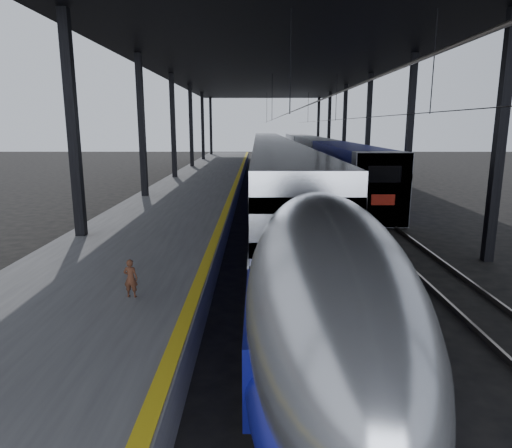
{
  "coord_description": "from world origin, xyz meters",
  "views": [
    {
      "loc": [
        0.83,
        -11.73,
        5.04
      ],
      "look_at": [
        0.8,
        2.34,
        2.0
      ],
      "focal_mm": 32.0,
      "sensor_mm": 36.0,
      "label": 1
    }
  ],
  "objects": [
    {
      "name": "second_train",
      "position": [
        7.0,
        37.64,
        1.92
      ],
      "size": [
        2.75,
        56.05,
        3.79
      ],
      "color": "navy",
      "rests_on": "ground"
    },
    {
      "name": "rails",
      "position": [
        4.5,
        20.0,
        0.08
      ],
      "size": [
        6.52,
        80.0,
        0.16
      ],
      "color": "slate",
      "rests_on": "ground"
    },
    {
      "name": "child",
      "position": [
        -2.19,
        -1.37,
        1.47
      ],
      "size": [
        0.37,
        0.26,
        0.94
      ],
      "primitive_type": "imported",
      "rotation": [
        0.0,
        0.0,
        3.03
      ],
      "color": "#4D2919",
      "rests_on": "platform"
    },
    {
      "name": "tgv_train",
      "position": [
        2.0,
        23.1,
        1.88
      ],
      "size": [
        2.81,
        65.2,
        4.03
      ],
      "color": "#B0B2B7",
      "rests_on": "ground"
    },
    {
      "name": "platform",
      "position": [
        -3.5,
        20.0,
        0.5
      ],
      "size": [
        6.0,
        80.0,
        1.0
      ],
      "primitive_type": "cube",
      "color": "#4C4C4F",
      "rests_on": "ground"
    },
    {
      "name": "yellow_strip",
      "position": [
        -0.7,
        20.0,
        1.0
      ],
      "size": [
        0.3,
        80.0,
        0.01
      ],
      "primitive_type": "cube",
      "color": "gold",
      "rests_on": "platform"
    },
    {
      "name": "canopy",
      "position": [
        1.9,
        20.0,
        9.12
      ],
      "size": [
        18.0,
        75.0,
        9.47
      ],
      "color": "black",
      "rests_on": "ground"
    },
    {
      "name": "ground",
      "position": [
        0.0,
        0.0,
        0.0
      ],
      "size": [
        160.0,
        160.0,
        0.0
      ],
      "primitive_type": "plane",
      "color": "black",
      "rests_on": "ground"
    }
  ]
}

